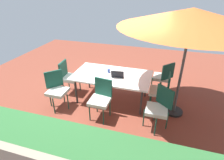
# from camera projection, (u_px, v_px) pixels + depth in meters

# --- Properties ---
(ground_plane) EXTENTS (10.00, 10.00, 0.02)m
(ground_plane) POSITION_uv_depth(u_px,v_px,m) (112.00, 100.00, 5.16)
(ground_plane) COLOR brown
(dining_table) EXTENTS (2.04, 1.16, 0.77)m
(dining_table) POSITION_uv_depth(u_px,v_px,m) (112.00, 76.00, 4.82)
(dining_table) COLOR white
(dining_table) RESTS_ON ground_plane
(patio_umbrella) EXTENTS (2.97, 2.97, 2.50)m
(patio_umbrella) POSITION_uv_depth(u_px,v_px,m) (192.00, 18.00, 3.56)
(patio_umbrella) COLOR #4C4C4C
(patio_umbrella) RESTS_ON ground_plane
(chair_east) EXTENTS (0.48, 0.47, 0.98)m
(chair_east) POSITION_uv_depth(u_px,v_px,m) (69.00, 76.00, 5.23)
(chair_east) COLOR silver
(chair_east) RESTS_ON ground_plane
(chair_southwest) EXTENTS (0.59, 0.59, 0.98)m
(chair_southwest) POSITION_uv_depth(u_px,v_px,m) (163.00, 76.00, 5.22)
(chair_southwest) COLOR silver
(chair_southwest) RESTS_ON ground_plane
(chair_north) EXTENTS (0.48, 0.49, 0.98)m
(chair_north) POSITION_uv_depth(u_px,v_px,m) (101.00, 97.00, 4.24)
(chair_north) COLOR silver
(chair_north) RESTS_ON ground_plane
(chair_west) EXTENTS (0.46, 0.46, 0.98)m
(chair_west) POSITION_uv_depth(u_px,v_px,m) (162.00, 90.00, 4.56)
(chair_west) COLOR silver
(chair_west) RESTS_ON ground_plane
(chair_northwest) EXTENTS (0.58, 0.58, 0.98)m
(chair_northwest) POSITION_uv_depth(u_px,v_px,m) (159.00, 107.00, 3.93)
(chair_northwest) COLOR silver
(chair_northwest) RESTS_ON ground_plane
(chair_northeast) EXTENTS (0.59, 0.59, 0.98)m
(chair_northeast) POSITION_uv_depth(u_px,v_px,m) (57.00, 88.00, 4.61)
(chair_northeast) COLOR silver
(chair_northeast) RESTS_ON ground_plane
(laptop) EXTENTS (0.35, 0.29, 0.21)m
(laptop) POSITION_uv_depth(u_px,v_px,m) (118.00, 76.00, 4.65)
(laptop) COLOR gray
(laptop) RESTS_ON dining_table
(cup) EXTENTS (0.08, 0.08, 0.10)m
(cup) POSITION_uv_depth(u_px,v_px,m) (109.00, 71.00, 4.89)
(cup) COLOR #334C99
(cup) RESTS_ON dining_table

